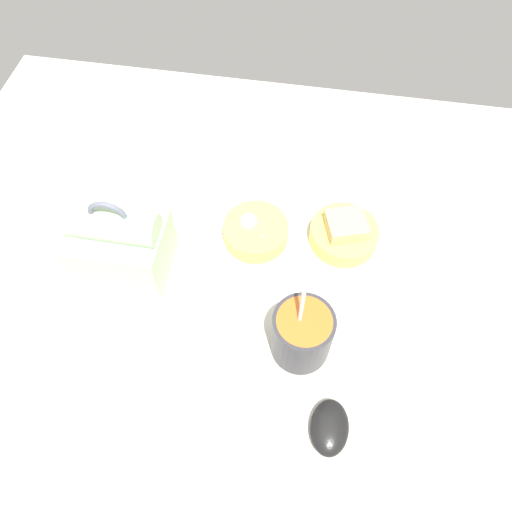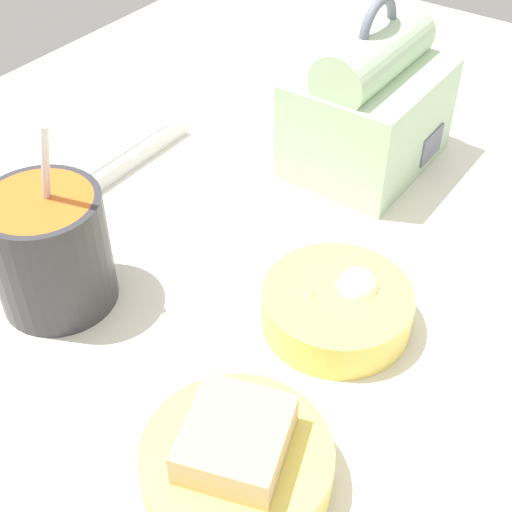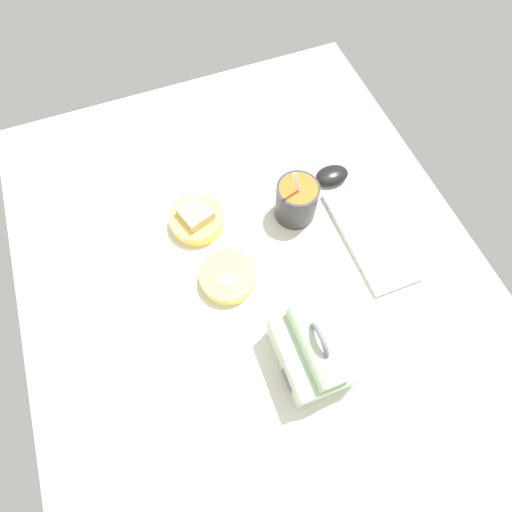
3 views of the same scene
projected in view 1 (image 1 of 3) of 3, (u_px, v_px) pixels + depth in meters
The scene contains 7 objects.
desk_surface at pixel (243, 265), 100.36cm from camera, with size 140.00×110.00×2.00cm.
keyboard at pixel (206, 416), 82.43cm from camera, with size 30.50×12.73×2.10cm.
lunch_bag at pixel (120, 243), 93.27cm from camera, with size 17.42×13.73×19.44cm.
soup_cup at pixel (302, 334), 85.03cm from camera, with size 10.53×10.53×18.67cm.
bento_bowl_sandwich at pixel (344, 233), 100.32cm from camera, with size 13.76×13.76×6.68cm.
bento_bowl_snacks at pixel (256, 231), 101.05cm from camera, with size 13.27×13.27×5.56cm.
computer_mouse at pixel (329, 427), 80.82cm from camera, with size 6.33×9.29×3.25cm.
Camera 1 is at (-11.30, 50.90, 86.82)cm, focal length 35.00 mm.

